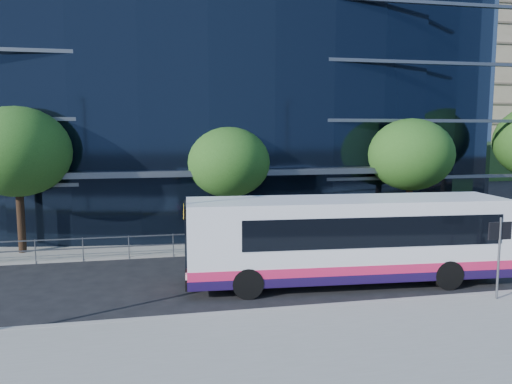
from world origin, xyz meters
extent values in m
plane|color=black|center=(0.00, 0.00, 0.00)|extent=(200.00, 200.00, 0.00)
cube|color=gray|center=(0.00, -5.00, 0.07)|extent=(80.00, 8.00, 0.15)
cube|color=gray|center=(0.00, -1.00, 0.08)|extent=(80.00, 0.25, 0.16)
cube|color=gold|center=(0.00, -0.80, 0.01)|extent=(80.00, 0.08, 0.01)
cube|color=gold|center=(0.00, -0.65, 0.01)|extent=(80.00, 0.08, 0.01)
cube|color=gray|center=(-6.00, 11.00, 0.05)|extent=(50.00, 8.00, 0.10)
cube|color=black|center=(-4.00, 24.00, 8.00)|extent=(38.00, 16.00, 16.00)
cube|color=#595E66|center=(-4.00, 9.50, 3.70)|extent=(22.00, 1.20, 0.30)
cube|color=slate|center=(-8.00, 7.00, 1.05)|extent=(24.00, 0.05, 0.05)
cube|color=slate|center=(-8.00, 7.00, 0.60)|extent=(24.00, 0.05, 0.05)
cylinder|color=slate|center=(-8.00, 7.00, 0.55)|extent=(0.04, 0.04, 1.10)
cube|color=#2D511E|center=(32.00, 56.00, 2.00)|extent=(60.00, 42.00, 4.00)
cube|color=gray|center=(32.00, 58.00, 17.00)|extent=(50.00, 12.00, 26.00)
cylinder|color=slate|center=(4.50, -1.60, 1.55)|extent=(0.08, 0.08, 2.80)
cube|color=black|center=(4.50, -1.58, 2.50)|extent=(0.85, 0.06, 0.60)
cylinder|color=black|center=(-13.00, 9.00, 1.65)|extent=(0.36, 0.36, 3.30)
ellipsoid|color=#193D11|center=(-13.00, 9.00, 4.88)|extent=(4.95, 4.95, 4.21)
cylinder|color=black|center=(-3.00, 9.50, 1.43)|extent=(0.36, 0.36, 2.86)
ellipsoid|color=#193D11|center=(-3.00, 9.50, 4.23)|extent=(4.29, 4.29, 3.65)
cylinder|color=black|center=(7.00, 9.00, 1.54)|extent=(0.36, 0.36, 3.08)
ellipsoid|color=#193D11|center=(7.00, 9.00, 4.55)|extent=(4.62, 4.62, 3.93)
cylinder|color=black|center=(24.00, 40.00, 1.54)|extent=(0.36, 0.36, 3.08)
ellipsoid|color=#193D11|center=(24.00, 40.00, 4.55)|extent=(4.62, 4.62, 3.93)
cylinder|color=black|center=(40.00, 42.00, 1.43)|extent=(0.36, 0.36, 2.86)
cube|color=white|center=(0.32, 1.56, 1.84)|extent=(12.21, 3.52, 2.90)
cube|color=#1D0F3E|center=(0.32, 1.56, 0.55)|extent=(12.23, 3.57, 0.33)
cube|color=#E42156|center=(0.32, 1.56, 0.88)|extent=(12.23, 3.57, 0.33)
cube|color=black|center=(0.97, 1.52, 2.25)|extent=(9.81, 3.41, 1.10)
cube|color=black|center=(-5.73, 1.96, 1.97)|extent=(0.23, 2.36, 1.70)
cube|color=black|center=(-5.74, 1.96, 2.98)|extent=(0.25, 2.25, 0.44)
cube|color=yellow|center=(-5.76, 2.23, 2.98)|extent=(0.12, 1.21, 0.24)
cube|color=black|center=(-5.73, 1.96, 0.49)|extent=(0.27, 2.63, 0.26)
cylinder|color=black|center=(-3.70, 0.57, 0.55)|extent=(1.12, 0.40, 1.10)
cylinder|color=black|center=(3.74, 0.09, 0.55)|extent=(1.12, 0.40, 1.10)
camera|label=1|loc=(-6.86, -15.98, 5.82)|focal=35.00mm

